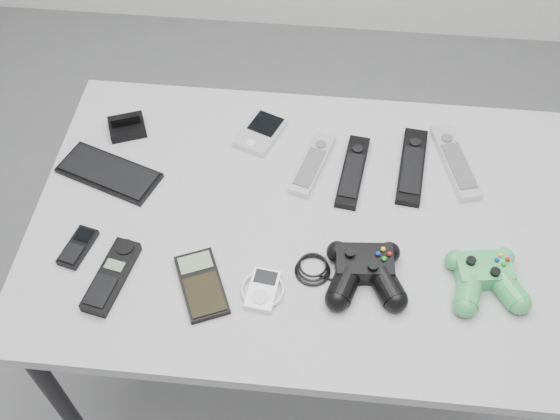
# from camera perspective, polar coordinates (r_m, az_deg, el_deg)

# --- Properties ---
(floor) EXTENTS (3.50, 3.50, 0.00)m
(floor) POSITION_cam_1_polar(r_m,az_deg,el_deg) (2.00, 2.47, -16.07)
(floor) COLOR slate
(floor) RESTS_ON ground
(desk) EXTENTS (1.15, 0.74, 0.77)m
(desk) POSITION_cam_1_polar(r_m,az_deg,el_deg) (1.41, 2.53, -2.32)
(desk) COLOR #9A9B9D
(desk) RESTS_ON floor
(pda_keyboard) EXTENTS (0.24, 0.16, 0.01)m
(pda_keyboard) POSITION_cam_1_polar(r_m,az_deg,el_deg) (1.47, -14.67, 3.18)
(pda_keyboard) COLOR black
(pda_keyboard) RESTS_ON desk
(dock_bracket) EXTENTS (0.10, 0.10, 0.04)m
(dock_bracket) POSITION_cam_1_polar(r_m,az_deg,el_deg) (1.55, -13.25, 7.34)
(dock_bracket) COLOR black
(dock_bracket) RESTS_ON desk
(pda) EXTENTS (0.12, 0.14, 0.02)m
(pda) POSITION_cam_1_polar(r_m,az_deg,el_deg) (1.50, -1.69, 6.78)
(pda) COLOR silver
(pda) RESTS_ON desk
(remote_silver_a) EXTENTS (0.09, 0.19, 0.02)m
(remote_silver_a) POSITION_cam_1_polar(r_m,az_deg,el_deg) (1.44, 2.85, 4.05)
(remote_silver_a) COLOR silver
(remote_silver_a) RESTS_ON desk
(remote_black_a) EXTENTS (0.07, 0.20, 0.02)m
(remote_black_a) POSITION_cam_1_polar(r_m,az_deg,el_deg) (1.43, 6.36, 3.39)
(remote_black_a) COLOR black
(remote_black_a) RESTS_ON desk
(remote_black_b) EXTENTS (0.08, 0.22, 0.02)m
(remote_black_b) POSITION_cam_1_polar(r_m,az_deg,el_deg) (1.46, 11.42, 3.80)
(remote_black_b) COLOR black
(remote_black_b) RESTS_ON desk
(remote_silver_b) EXTENTS (0.10, 0.22, 0.02)m
(remote_silver_b) POSITION_cam_1_polar(r_m,az_deg,el_deg) (1.49, 15.02, 4.11)
(remote_silver_b) COLOR silver
(remote_silver_b) RESTS_ON desk
(mobile_phone) EXTENTS (0.06, 0.10, 0.02)m
(mobile_phone) POSITION_cam_1_polar(r_m,az_deg,el_deg) (1.37, -17.19, -3.09)
(mobile_phone) COLOR black
(mobile_phone) RESTS_ON desk
(cordless_handset) EXTENTS (0.08, 0.17, 0.03)m
(cordless_handset) POSITION_cam_1_polar(r_m,az_deg,el_deg) (1.30, -14.47, -5.59)
(cordless_handset) COLOR black
(cordless_handset) RESTS_ON desk
(calculator) EXTENTS (0.13, 0.17, 0.01)m
(calculator) POSITION_cam_1_polar(r_m,az_deg,el_deg) (1.27, -6.85, -6.45)
(calculator) COLOR black
(calculator) RESTS_ON desk
(mp3_player) EXTENTS (0.09, 0.10, 0.02)m
(mp3_player) POSITION_cam_1_polar(r_m,az_deg,el_deg) (1.25, -1.53, -6.93)
(mp3_player) COLOR white
(mp3_player) RESTS_ON desk
(controller_black) EXTENTS (0.28, 0.19, 0.05)m
(controller_black) POSITION_cam_1_polar(r_m,az_deg,el_deg) (1.27, 7.40, -5.22)
(controller_black) COLOR black
(controller_black) RESTS_ON desk
(controller_green) EXTENTS (0.17, 0.18, 0.05)m
(controller_green) POSITION_cam_1_polar(r_m,az_deg,el_deg) (1.31, 17.45, -5.52)
(controller_green) COLOR #228037
(controller_green) RESTS_ON desk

